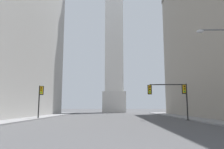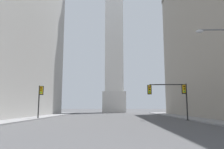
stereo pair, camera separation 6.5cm
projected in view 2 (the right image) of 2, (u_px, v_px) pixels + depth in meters
name	position (u px, v px, depth m)	size (l,w,h in m)	color
sidewalk_left	(3.00, 121.00, 26.12)	(5.00, 80.19, 0.15)	gray
sidewalk_right	(221.00, 122.00, 25.60)	(5.00, 80.19, 0.15)	gray
obelisk	(114.00, 3.00, 73.51)	(7.16, 7.16, 76.17)	silver
traffic_light_mid_right	(173.00, 92.00, 29.65)	(5.45, 0.52, 4.90)	black
traffic_light_mid_left	(40.00, 97.00, 32.22)	(0.76, 0.52, 4.92)	black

